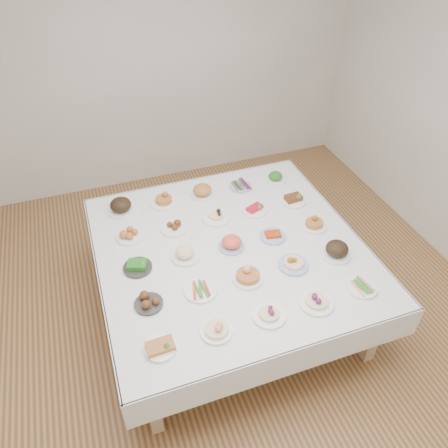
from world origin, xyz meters
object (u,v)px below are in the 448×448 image
object	(u,v)px
dish_0	(160,346)
dish_12	(232,243)
display_table	(230,253)
dish_24	(275,177)

from	to	relation	value
dish_0	dish_12	world-z (taller)	dish_12
dish_12	display_table	bearing A→B (deg)	137.94
display_table	dish_12	distance (m)	0.12
dish_24	display_table	bearing A→B (deg)	-134.97
display_table	dish_24	xyz separation A→B (m)	(0.76, 0.76, 0.12)
display_table	dish_0	xyz separation A→B (m)	(-0.77, -0.77, 0.11)
dish_12	dish_24	xyz separation A→B (m)	(0.75, 0.77, 0.00)
display_table	dish_12	world-z (taller)	dish_12
display_table	dish_12	size ratio (longest dim) A/B	10.36
dish_0	dish_24	bearing A→B (deg)	45.11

